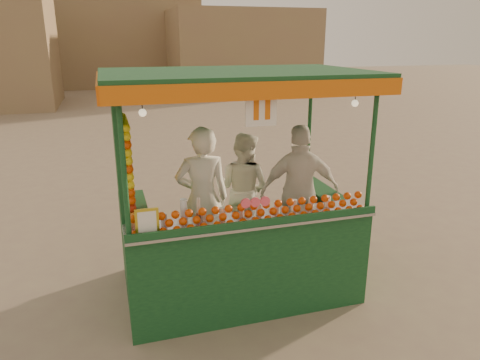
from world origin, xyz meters
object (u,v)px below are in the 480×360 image
object	(u,v)px
juice_cart	(233,227)
vendor_right	(300,192)
vendor_middle	(244,188)
vendor_left	(202,199)

from	to	relation	value
juice_cart	vendor_right	xyz separation A→B (m)	(0.99, 0.19, 0.32)
vendor_right	vendor_middle	bearing A→B (deg)	-33.91
vendor_left	vendor_middle	world-z (taller)	vendor_left
vendor_left	vendor_middle	distance (m)	0.93
vendor_left	vendor_right	xyz separation A→B (m)	(1.33, -0.04, -0.02)
vendor_right	vendor_left	bearing A→B (deg)	10.01
vendor_middle	vendor_right	bearing A→B (deg)	-178.88
vendor_left	juice_cart	bearing A→B (deg)	150.47
vendor_left	vendor_right	distance (m)	1.33
juice_cart	vendor_middle	world-z (taller)	juice_cart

